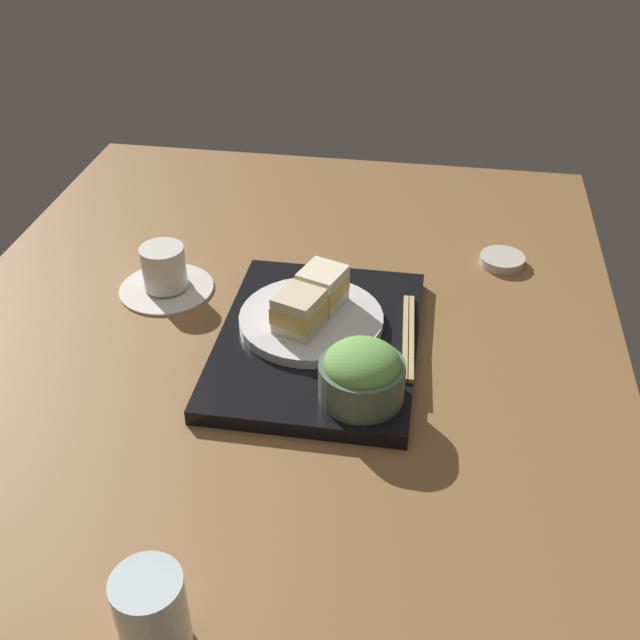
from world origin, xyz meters
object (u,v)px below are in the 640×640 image
at_px(salad_bowl, 362,374).
at_px(drinking_glass, 152,616).
at_px(chopsticks_pair, 408,336).
at_px(small_sauce_dish, 502,260).
at_px(sandwich_far, 322,287).
at_px(coffee_cup, 165,273).
at_px(sandwich_plate, 311,320).
at_px(sandwich_near, 299,311).

bearing_deg(salad_bowl, drinking_glass, 157.54).
xyz_separation_m(chopsticks_pair, small_sauce_dish, (0.26, -0.14, -0.02)).
bearing_deg(chopsticks_pair, salad_bowl, 158.86).
height_order(sandwich_far, small_sauce_dish, sandwich_far).
distance_m(sandwich_far, coffee_cup, 0.26).
relative_size(sandwich_far, salad_bowl, 0.71).
height_order(salad_bowl, coffee_cup, salad_bowl).
bearing_deg(small_sauce_dish, chopsticks_pair, 151.85).
height_order(sandwich_plate, drinking_glass, drinking_glass).
height_order(coffee_cup, small_sauce_dish, coffee_cup).
xyz_separation_m(salad_bowl, chopsticks_pair, (0.13, -0.05, -0.03)).
relative_size(sandwich_plate, sandwich_near, 2.65).
distance_m(coffee_cup, small_sauce_dish, 0.55).
xyz_separation_m(sandwich_far, salad_bowl, (-0.18, -0.08, -0.01)).
distance_m(sandwich_far, drinking_glass, 0.54).
bearing_deg(small_sauce_dish, sandwich_plate, 131.50).
height_order(sandwich_plate, sandwich_near, sandwich_near).
distance_m(chopsticks_pair, small_sauce_dish, 0.29).
xyz_separation_m(sandwich_near, drinking_glass, (-0.47, 0.05, -0.01)).
xyz_separation_m(chopsticks_pair, coffee_cup, (0.10, 0.38, 0.00)).
bearing_deg(chopsticks_pair, drinking_glass, 157.89).
bearing_deg(sandwich_near, drinking_glass, 174.20).
height_order(salad_bowl, drinking_glass, salad_bowl).
xyz_separation_m(sandwich_far, small_sauce_dish, (0.21, -0.27, -0.06)).
xyz_separation_m(sandwich_near, small_sauce_dish, (0.28, -0.29, -0.06)).
bearing_deg(sandwich_far, sandwich_plate, 160.55).
bearing_deg(sandwich_plate, salad_bowl, -148.43).
bearing_deg(sandwich_far, sandwich_near, 160.55).
bearing_deg(sandwich_far, small_sauce_dish, -51.23).
bearing_deg(sandwich_plate, small_sauce_dish, -48.50).
relative_size(sandwich_plate, small_sauce_dish, 2.81).
xyz_separation_m(sandwich_plate, coffee_cup, (0.08, 0.25, 0.00)).
bearing_deg(chopsticks_pair, sandwich_far, 70.96).
bearing_deg(small_sauce_dish, salad_bowl, 154.13).
xyz_separation_m(sandwich_near, salad_bowl, (-0.11, -0.10, -0.00)).
distance_m(chopsticks_pair, drinking_glass, 0.53).
height_order(chopsticks_pair, coffee_cup, coffee_cup).
relative_size(sandwich_far, small_sauce_dish, 1.05).
bearing_deg(sandwich_plate, sandwich_near, 160.55).
bearing_deg(drinking_glass, sandwich_plate, -6.70).
bearing_deg(coffee_cup, small_sauce_dish, -72.90).
bearing_deg(drinking_glass, salad_bowl, -22.46).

